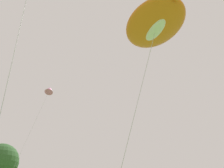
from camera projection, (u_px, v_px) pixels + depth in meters
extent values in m
ellipsoid|color=orange|center=(154.00, 25.00, 14.12)|extent=(5.19, 5.72, 1.12)
ellipsoid|color=white|center=(155.00, 30.00, 13.86)|extent=(1.61, 2.23, 0.40)
cylinder|color=#B2B2B7|center=(134.00, 117.00, 11.55)|extent=(1.46, 3.32, 11.46)
cone|color=pink|center=(50.00, 90.00, 32.41)|extent=(2.00, 2.00, 1.52)
cylinder|color=#B2B2B7|center=(26.00, 142.00, 26.63)|extent=(4.29, 0.68, 17.06)
sphere|color=#2D5628|center=(0.00, 162.00, 37.76)|extent=(6.50, 6.50, 6.50)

